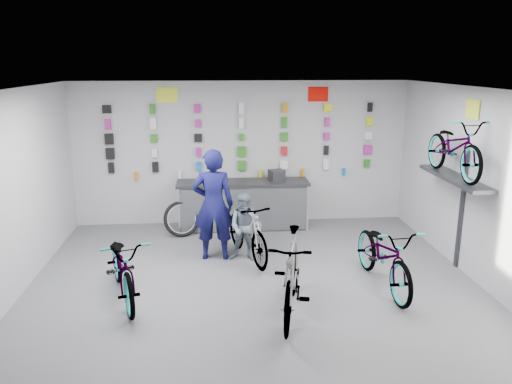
{
  "coord_description": "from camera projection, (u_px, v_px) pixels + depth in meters",
  "views": [
    {
      "loc": [
        -0.58,
        -6.37,
        3.38
      ],
      "look_at": [
        0.09,
        1.4,
        1.33
      ],
      "focal_mm": 35.0,
      "sensor_mm": 36.0,
      "label": 1
    }
  ],
  "objects": [
    {
      "name": "floor",
      "position": [
        258.0,
        308.0,
        7.04
      ],
      "size": [
        8.0,
        8.0,
        0.0
      ],
      "primitive_type": "plane",
      "color": "#515257",
      "rests_on": "ground"
    },
    {
      "name": "ceiling",
      "position": [
        259.0,
        92.0,
        6.28
      ],
      "size": [
        8.0,
        8.0,
        0.0
      ],
      "primitive_type": "plane",
      "rotation": [
        3.14,
        0.0,
        0.0
      ],
      "color": "white",
      "rests_on": "wall_back"
    },
    {
      "name": "wall_back",
      "position": [
        241.0,
        153.0,
        10.51
      ],
      "size": [
        7.0,
        0.0,
        7.0
      ],
      "primitive_type": "plane",
      "rotation": [
        1.57,
        0.0,
        0.0
      ],
      "color": "#B8B8BB",
      "rests_on": "floor"
    },
    {
      "name": "wall_right",
      "position": [
        508.0,
        200.0,
        6.95
      ],
      "size": [
        0.0,
        8.0,
        8.0
      ],
      "primitive_type": "plane",
      "rotation": [
        1.57,
        0.0,
        -1.57
      ],
      "color": "#B8B8BB",
      "rests_on": "floor"
    },
    {
      "name": "counter",
      "position": [
        243.0,
        205.0,
        10.33
      ],
      "size": [
        2.7,
        0.66,
        1.0
      ],
      "color": "black",
      "rests_on": "floor"
    },
    {
      "name": "merch_wall",
      "position": [
        236.0,
        141.0,
        10.37
      ],
      "size": [
        5.57,
        0.08,
        1.56
      ],
      "color": "black",
      "rests_on": "wall_back"
    },
    {
      "name": "wall_bracket",
      "position": [
        456.0,
        183.0,
        8.1
      ],
      "size": [
        0.39,
        1.9,
        2.0
      ],
      "color": "#333338",
      "rests_on": "wall_right"
    },
    {
      "name": "sign_left",
      "position": [
        167.0,
        95.0,
        10.06
      ],
      "size": [
        0.42,
        0.02,
        0.3
      ],
      "primitive_type": "cube",
      "color": "#EAF937",
      "rests_on": "wall_back"
    },
    {
      "name": "sign_right",
      "position": [
        318.0,
        94.0,
        10.32
      ],
      "size": [
        0.42,
        0.02,
        0.3
      ],
      "primitive_type": "cube",
      "color": "red",
      "rests_on": "wall_back"
    },
    {
      "name": "sign_side",
      "position": [
        473.0,
        109.0,
        7.81
      ],
      "size": [
        0.02,
        0.4,
        0.3
      ],
      "primitive_type": "cube",
      "color": "#EAF937",
      "rests_on": "wall_right"
    },
    {
      "name": "bike_left",
      "position": [
        123.0,
        266.0,
        7.23
      ],
      "size": [
        1.21,
        2.02,
        1.0
      ],
      "primitive_type": "imported",
      "rotation": [
        0.0,
        0.0,
        0.31
      ],
      "color": "gray",
      "rests_on": "floor"
    },
    {
      "name": "bike_center",
      "position": [
        292.0,
        275.0,
        6.75
      ],
      "size": [
        0.97,
        2.01,
        1.16
      ],
      "primitive_type": "imported",
      "rotation": [
        0.0,
        0.0,
        -0.23
      ],
      "color": "gray",
      "rests_on": "floor"
    },
    {
      "name": "bike_right",
      "position": [
        384.0,
        255.0,
        7.59
      ],
      "size": [
        0.84,
        2.05,
        1.05
      ],
      "primitive_type": "imported",
      "rotation": [
        0.0,
        0.0,
        0.07
      ],
      "color": "gray",
      "rests_on": "floor"
    },
    {
      "name": "bike_service",
      "position": [
        247.0,
        230.0,
        8.68
      ],
      "size": [
        1.02,
        1.86,
        1.08
      ],
      "primitive_type": "imported",
      "rotation": [
        0.0,
        0.0,
        0.3
      ],
      "color": "gray",
      "rests_on": "floor"
    },
    {
      "name": "bike_wall",
      "position": [
        455.0,
        147.0,
        7.94
      ],
      "size": [
        0.63,
        1.8,
        0.95
      ],
      "primitive_type": "imported",
      "color": "gray",
      "rests_on": "wall_bracket"
    },
    {
      "name": "clerk",
      "position": [
        213.0,
        205.0,
        8.61
      ],
      "size": [
        0.74,
        0.5,
        1.96
      ],
      "primitive_type": "imported",
      "rotation": [
        0.0,
        0.0,
        3.1
      ],
      "color": "#0F1044",
      "rests_on": "floor"
    },
    {
      "name": "customer",
      "position": [
        245.0,
        227.0,
        8.61
      ],
      "size": [
        0.67,
        0.57,
        1.2
      ],
      "primitive_type": "imported",
      "rotation": [
        0.0,
        0.0,
        -0.22
      ],
      "color": "slate",
      "rests_on": "floor"
    },
    {
      "name": "spare_wheel",
      "position": [
        182.0,
        219.0,
        9.9
      ],
      "size": [
        0.78,
        0.49,
        0.71
      ],
      "rotation": [
        0.0,
        0.0,
        0.29
      ],
      "color": "black",
      "rests_on": "floor"
    },
    {
      "name": "register",
      "position": [
        277.0,
        175.0,
        10.24
      ],
      "size": [
        0.35,
        0.36,
        0.22
      ],
      "primitive_type": "cube",
      "rotation": [
        0.0,
        0.0,
        0.26
      ],
      "color": "black",
      "rests_on": "counter"
    }
  ]
}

